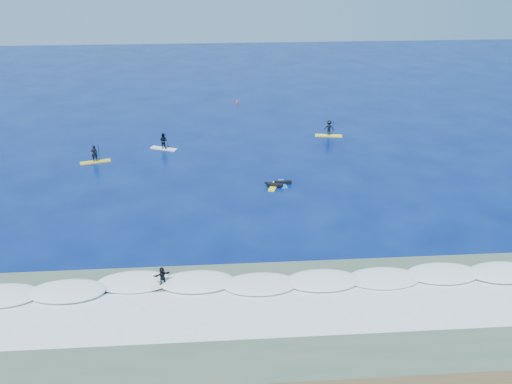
{
  "coord_description": "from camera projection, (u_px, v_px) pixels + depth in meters",
  "views": [
    {
      "loc": [
        -1.59,
        -40.72,
        20.3
      ],
      "look_at": [
        1.73,
        2.91,
        0.6
      ],
      "focal_mm": 40.0,
      "sensor_mm": 36.0,
      "label": 1
    }
  ],
  "objects": [
    {
      "name": "wave_surfer",
      "position": [
        162.0,
        277.0,
        35.76
      ],
      "size": [
        1.81,
        1.14,
        1.27
      ],
      "rotation": [
        0.0,
        0.0,
        0.41
      ],
      "color": "silver",
      "rests_on": "breaking_wave"
    },
    {
      "name": "ground",
      "position": [
        237.0,
        214.0,
        45.47
      ],
      "size": [
        160.0,
        160.0,
        0.0
      ],
      "primitive_type": "plane",
      "color": "#031149",
      "rests_on": "ground"
    },
    {
      "name": "breaking_wave",
      "position": [
        244.0,
        284.0,
        36.38
      ],
      "size": [
        40.0,
        6.0,
        0.3
      ],
      "primitive_type": "cube",
      "color": "white",
      "rests_on": "ground"
    },
    {
      "name": "sup_paddler_right",
      "position": [
        329.0,
        129.0,
        62.94
      ],
      "size": [
        3.06,
        1.28,
        2.08
      ],
      "rotation": [
        0.0,
        0.0,
        -0.19
      ],
      "color": "yellow",
      "rests_on": "ground"
    },
    {
      "name": "prone_paddler_near",
      "position": [
        274.0,
        185.0,
        50.39
      ],
      "size": [
        1.65,
        2.18,
        0.44
      ],
      "rotation": [
        0.0,
        0.0,
        1.25
      ],
      "color": "yellow",
      "rests_on": "ground"
    },
    {
      "name": "shallow_water",
      "position": [
        248.0,
        323.0,
        32.74
      ],
      "size": [
        90.0,
        13.0,
        0.01
      ],
      "primitive_type": "cube",
      "color": "#3E5545",
      "rests_on": "ground"
    },
    {
      "name": "whitewater",
      "position": [
        247.0,
        312.0,
        33.65
      ],
      "size": [
        34.0,
        5.0,
        0.02
      ],
      "primitive_type": "cube",
      "color": "silver",
      "rests_on": "ground"
    },
    {
      "name": "prone_paddler_far",
      "position": [
        283.0,
        183.0,
        50.91
      ],
      "size": [
        1.57,
        2.01,
        0.41
      ],
      "rotation": [
        0.0,
        0.0,
        1.64
      ],
      "color": "blue",
      "rests_on": "ground"
    },
    {
      "name": "marker_buoy",
      "position": [
        237.0,
        102.0,
        75.19
      ],
      "size": [
        0.24,
        0.24,
        0.58
      ],
      "rotation": [
        0.0,
        0.0,
        -0.23
      ],
      "color": "#ED3E15",
      "rests_on": "ground"
    },
    {
      "name": "sup_paddler_center",
      "position": [
        163.0,
        142.0,
        59.1
      ],
      "size": [
        2.88,
        1.82,
        1.99
      ],
      "rotation": [
        0.0,
        0.0,
        -0.42
      ],
      "color": "white",
      "rests_on": "ground"
    },
    {
      "name": "sup_paddler_left",
      "position": [
        95.0,
        156.0,
        55.67
      ],
      "size": [
        2.99,
        1.49,
        2.04
      ],
      "rotation": [
        0.0,
        0.0,
        0.28
      ],
      "color": "gold",
      "rests_on": "ground"
    }
  ]
}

